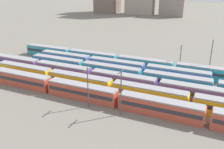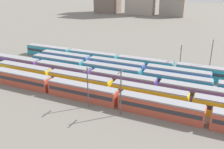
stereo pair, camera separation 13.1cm
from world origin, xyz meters
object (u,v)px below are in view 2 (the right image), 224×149
at_px(train_track_3, 142,76).
at_px(catenary_pole_2, 88,85).
at_px(catenary_pole_3, 211,56).
at_px(train_track_5, 117,60).
at_px(train_track_2, 158,87).
at_px(train_track_1, 149,94).
at_px(catenary_pole_0, 121,90).
at_px(train_track_0, 160,107).
at_px(catenary_pole_1, 180,57).
at_px(train_track_4, 116,66).

xyz_separation_m(train_track_3, catenary_pole_2, (-6.44, -18.51, 3.33)).
bearing_deg(catenary_pole_3, catenary_pole_2, -125.53).
relative_size(train_track_5, catenary_pole_2, 7.95).
xyz_separation_m(train_track_2, train_track_5, (-17.78, 15.60, 0.00)).
relative_size(train_track_1, train_track_2, 0.83).
bearing_deg(catenary_pole_0, catenary_pole_2, 178.24).
height_order(train_track_0, catenary_pole_0, catenary_pole_0).
bearing_deg(catenary_pole_3, train_track_0, -104.14).
distance_m(train_track_2, catenary_pole_1, 18.69).
height_order(train_track_2, catenary_pole_1, catenary_pole_1).
relative_size(train_track_0, train_track_1, 1.00).
xyz_separation_m(train_track_1, catenary_pole_1, (2.76, 23.55, 2.88)).
height_order(train_track_1, catenary_pole_0, catenary_pole_0).
distance_m(train_track_1, train_track_4, 21.85).
bearing_deg(catenary_pole_1, train_track_0, -87.58).
bearing_deg(train_track_4, catenary_pole_1, 23.76).
bearing_deg(train_track_0, train_track_1, 127.38).
distance_m(train_track_5, catenary_pole_2, 29.61).
xyz_separation_m(train_track_3, train_track_5, (-11.90, 10.40, 0.00)).
bearing_deg(catenary_pole_3, catenary_pole_1, -176.95).
distance_m(train_track_1, catenary_pole_2, 14.55).
distance_m(train_track_4, catenary_pole_3, 28.22).
bearing_deg(train_track_2, train_track_1, -97.84).
xyz_separation_m(train_track_4, train_track_5, (-1.77, 5.20, 0.00)).
bearing_deg(train_track_2, train_track_4, 146.99).
bearing_deg(catenary_pole_1, train_track_5, -172.11).
bearing_deg(train_track_5, train_track_2, -41.26).
height_order(train_track_3, catenary_pole_2, catenary_pole_2).
distance_m(train_track_0, catenary_pole_3, 30.40).
bearing_deg(train_track_5, train_track_1, -50.63).
relative_size(train_track_4, catenary_pole_2, 5.94).
bearing_deg(catenary_pole_0, train_track_2, 72.17).
bearing_deg(catenary_pole_2, train_track_4, 98.84).
height_order(train_track_2, train_track_5, same).
bearing_deg(catenary_pole_2, train_track_0, 10.58).
bearing_deg(train_track_3, train_track_4, 152.83).
height_order(train_track_5, catenary_pole_0, catenary_pole_0).
bearing_deg(train_track_1, catenary_pole_3, 64.74).
height_order(catenary_pole_2, catenary_pole_3, catenary_pole_3).
xyz_separation_m(catenary_pole_1, catenary_pole_2, (-14.36, -31.66, 0.45)).
relative_size(train_track_2, catenary_pole_0, 10.84).
distance_m(train_track_0, train_track_2, 10.90).
relative_size(train_track_5, catenary_pole_1, 8.76).
height_order(train_track_2, catenary_pole_3, catenary_pole_3).
bearing_deg(train_track_1, train_track_2, 82.16).
height_order(train_track_3, catenary_pole_1, catenary_pole_1).
height_order(train_track_2, train_track_4, same).
height_order(catenary_pole_1, catenary_pole_2, catenary_pole_2).
relative_size(train_track_5, catenary_pole_3, 6.81).
bearing_deg(train_track_4, train_track_3, -27.17).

